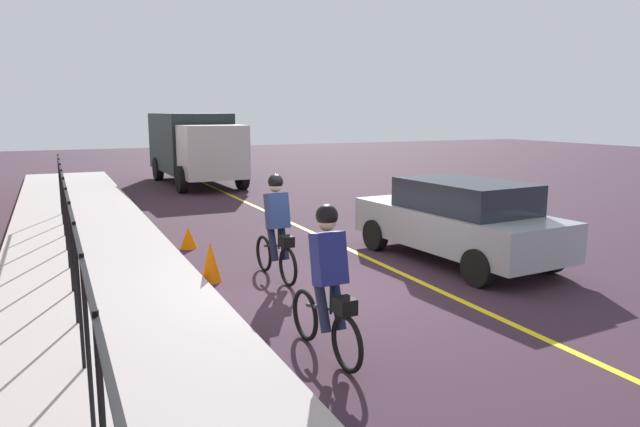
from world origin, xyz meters
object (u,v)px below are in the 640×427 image
(cyclist_lead, at_px, (277,228))
(cyclist_follow, at_px, (328,283))
(patrol_sedan, at_px, (458,219))
(box_truck_background, at_px, (194,145))
(traffic_cone_near, at_px, (188,237))
(traffic_cone_far, at_px, (211,262))

(cyclist_lead, relative_size, cyclist_follow, 1.00)
(cyclist_follow, xyz_separation_m, patrol_sedan, (3.04, -4.21, -0.09))
(cyclist_follow, relative_size, box_truck_background, 0.27)
(patrol_sedan, xyz_separation_m, box_truck_background, (14.47, 1.79, 0.73))
(cyclist_follow, distance_m, patrol_sedan, 5.19)
(cyclist_follow, bearing_deg, traffic_cone_near, -0.44)
(patrol_sedan, bearing_deg, traffic_cone_far, 77.97)
(box_truck_background, bearing_deg, cyclist_follow, -9.28)
(cyclist_lead, bearing_deg, cyclist_follow, 166.65)
(cyclist_follow, bearing_deg, cyclist_lead, -13.35)
(cyclist_follow, height_order, traffic_cone_far, cyclist_follow)
(cyclist_follow, height_order, traffic_cone_near, cyclist_follow)
(traffic_cone_near, bearing_deg, patrol_sedan, -126.03)
(cyclist_follow, distance_m, traffic_cone_near, 6.35)
(box_truck_background, height_order, traffic_cone_far, box_truck_background)
(traffic_cone_far, bearing_deg, box_truck_background, -11.76)
(cyclist_follow, relative_size, patrol_sedan, 0.40)
(box_truck_background, bearing_deg, patrol_sedan, 5.63)
(cyclist_lead, relative_size, patrol_sedan, 0.40)
(traffic_cone_near, xyz_separation_m, traffic_cone_far, (-2.65, 0.19, 0.11))
(cyclist_follow, distance_m, box_truck_background, 17.69)
(cyclist_lead, bearing_deg, box_truck_background, -10.26)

